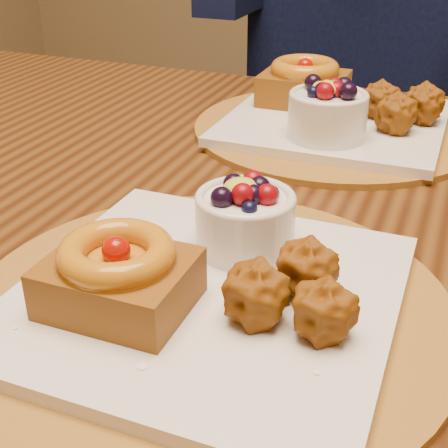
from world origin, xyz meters
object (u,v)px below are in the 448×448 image
at_px(dining_table, 285,259).
at_px(place_setting_near, 207,282).
at_px(chair_far, 392,159).
at_px(place_setting_far, 333,113).

relative_size(dining_table, place_setting_near, 4.21).
height_order(dining_table, chair_far, chair_far).
xyz_separation_m(dining_table, place_setting_near, (-0.00, -0.22, 0.10)).
bearing_deg(place_setting_far, place_setting_near, -89.86).
bearing_deg(place_setting_near, chair_far, 88.02).
xyz_separation_m(dining_table, chair_far, (0.03, 0.73, -0.15)).
xyz_separation_m(dining_table, place_setting_far, (-0.00, 0.21, 0.11)).
bearing_deg(dining_table, chair_far, 87.61).
height_order(place_setting_near, chair_far, chair_far).
distance_m(dining_table, chair_far, 0.74).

